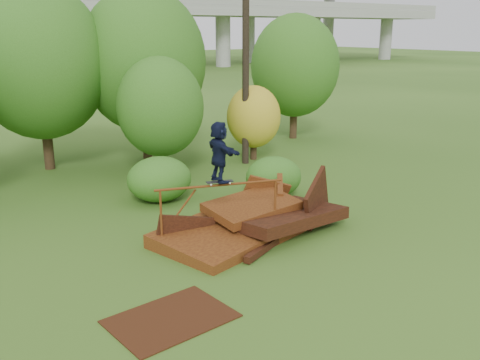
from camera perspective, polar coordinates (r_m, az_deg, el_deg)
ground at (r=13.74m, az=7.57°, el=-7.80°), size 240.00×240.00×0.00m
scrap_pile at (r=14.78m, az=1.38°, el=-4.51°), size 5.82×3.45×2.02m
grind_rail at (r=13.90m, az=-2.16°, el=-1.96°), size 3.26×1.07×1.62m
skateboard at (r=13.77m, az=-2.18°, el=-0.19°), size 0.72×0.39×0.07m
skater at (r=13.58m, az=-2.22°, el=3.04°), size 0.60×1.48×1.56m
flat_plate at (r=10.87m, az=-7.38°, el=-14.45°), size 2.45×1.86×0.03m
tree_1 at (r=22.42m, az=-20.59°, el=11.72°), size 5.22×5.22×7.27m
tree_2 at (r=20.19m, az=-8.50°, el=7.70°), size 3.23×3.23×4.55m
tree_3 at (r=22.96m, az=-10.28°, el=12.40°), size 5.18×5.18×7.19m
tree_4 at (r=22.98m, az=1.47°, el=6.75°), size 2.31×2.31×3.20m
tree_5 at (r=27.58m, az=5.88°, el=12.02°), size 4.45×4.45×6.26m
shrub_left at (r=17.69m, az=-8.61°, el=0.10°), size 2.13×1.97×1.48m
shrub_right at (r=17.99m, az=3.61°, el=0.34°), size 1.93×1.77×1.37m
utility_pole at (r=21.97m, az=0.62°, el=14.25°), size 1.40×0.28×9.60m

